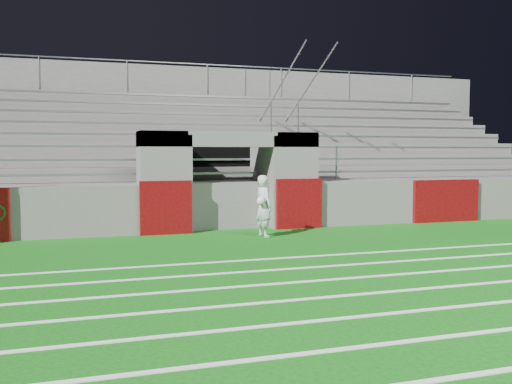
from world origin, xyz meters
name	(u,v)px	position (x,y,z in m)	size (l,w,h in m)	color
ground	(274,250)	(0.00, 0.00, 0.00)	(90.00, 90.00, 0.00)	#0E550E
field_markings	(406,312)	(0.00, -5.00, 0.01)	(28.00, 8.09, 0.01)	white
stadium_structure	(194,169)	(0.00, 7.97, 1.49)	(26.00, 8.48, 5.42)	#5E5B59
goalkeeper_with_ball	(264,206)	(0.40, 1.81, 0.76)	(0.47, 0.61, 1.51)	silver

